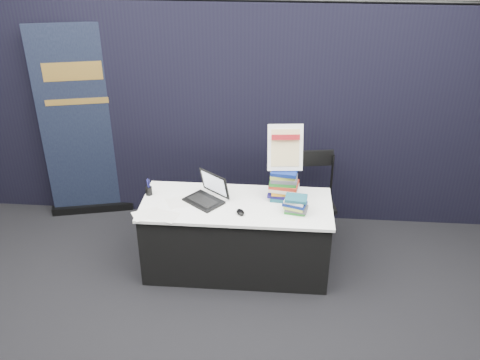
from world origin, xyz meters
name	(u,v)px	position (x,y,z in m)	size (l,w,h in m)	color
floor	(231,304)	(0.00, 0.00, 0.00)	(8.00, 8.00, 0.00)	black
wall_back	(257,18)	(0.00, 4.00, 1.75)	(8.00, 0.02, 3.50)	#A8A59F
drape_partition	(245,117)	(0.00, 1.60, 1.20)	(6.00, 0.08, 2.40)	black
display_table	(236,236)	(0.00, 0.55, 0.38)	(1.80, 0.75, 0.75)	black
laptop	(204,194)	(-0.31, 0.60, 0.81)	(0.42, 0.46, 0.26)	black
mouse	(240,212)	(0.05, 0.37, 0.77)	(0.07, 0.11, 0.03)	black
brochure_left	(147,214)	(-0.80, 0.29, 0.75)	(0.25, 0.18, 0.00)	white
brochure_mid	(164,216)	(-0.64, 0.28, 0.75)	(0.26, 0.18, 0.00)	silver
brochure_right	(183,201)	(-0.51, 0.55, 0.75)	(0.29, 0.21, 0.00)	silver
pen_cup	(149,191)	(-0.86, 0.65, 0.79)	(0.06, 0.06, 0.08)	black
book_stack_tall	(284,185)	(0.44, 0.68, 0.90)	(0.27, 0.22, 0.31)	#174B59
book_stack_short	(296,205)	(0.55, 0.44, 0.83)	(0.21, 0.18, 0.16)	#1E7323
info_sign	(285,148)	(0.44, 0.71, 1.27)	(0.34, 0.17, 0.44)	black
pullup_banner	(83,135)	(-1.78, 1.50, 0.97)	(0.93, 0.32, 2.19)	black
stacking_chair	(311,196)	(0.73, 1.08, 0.55)	(0.52, 0.52, 1.00)	black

